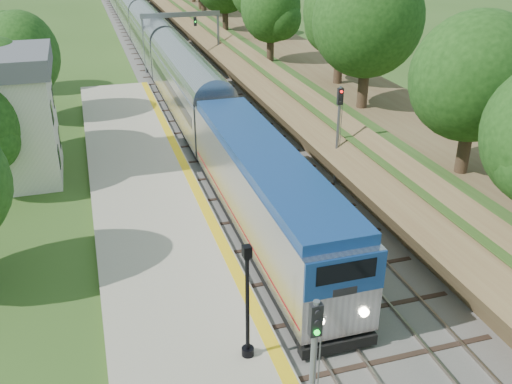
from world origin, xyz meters
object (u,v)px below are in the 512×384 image
object	(u,v)px
train	(142,27)
lamppost_far	(247,309)
signal_gantry	(181,26)
signal_farside	(338,126)
signal_platform	(313,367)

from	to	relation	value
train	lamppost_far	xyz separation A→B (m)	(-3.37, -60.99, 0.11)
train	signal_gantry	bearing A→B (deg)	-80.95
signal_gantry	lamppost_far	bearing A→B (deg)	-97.32
signal_gantry	lamppost_far	distance (m)	45.91
signal_gantry	train	distance (m)	15.90
lamppost_far	signal_farside	world-z (taller)	signal_farside
lamppost_far	signal_platform	bearing A→B (deg)	-84.40
lamppost_far	signal_platform	size ratio (longest dim) A/B	0.81
signal_farside	signal_gantry	bearing A→B (deg)	96.68
train	signal_farside	bearing A→B (deg)	-82.54
signal_platform	signal_farside	distance (m)	20.58
train	signal_platform	world-z (taller)	signal_platform
train	lamppost_far	bearing A→B (deg)	-93.17
signal_gantry	lamppost_far	world-z (taller)	signal_gantry
train	signal_farside	xyz separation A→B (m)	(6.20, -47.36, 1.50)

